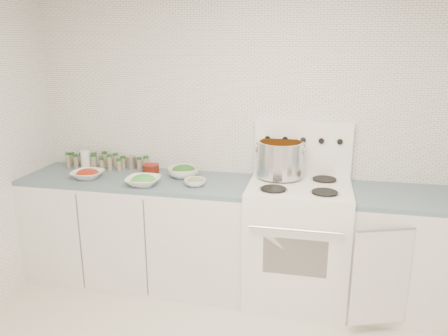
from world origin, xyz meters
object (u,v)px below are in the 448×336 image
at_px(stove, 297,238).
at_px(stock_pot, 280,157).
at_px(bowl_tomato, 87,174).
at_px(bowl_snowpea, 143,181).

height_order(stove, stock_pot, stove).
distance_m(bowl_tomato, bowl_snowpea, 0.52).
height_order(bowl_tomato, bowl_snowpea, bowl_snowpea).
bearing_deg(bowl_tomato, bowl_snowpea, -8.56).
distance_m(stove, bowl_tomato, 1.75).
xyz_separation_m(stove, bowl_tomato, (-1.69, -0.09, 0.44)).
bearing_deg(bowl_snowpea, bowl_tomato, 171.44).
xyz_separation_m(bowl_tomato, bowl_snowpea, (0.51, -0.08, 0.00)).
xyz_separation_m(stock_pot, bowl_tomato, (-1.52, -0.24, -0.16)).
bearing_deg(bowl_snowpea, stock_pot, 17.53).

